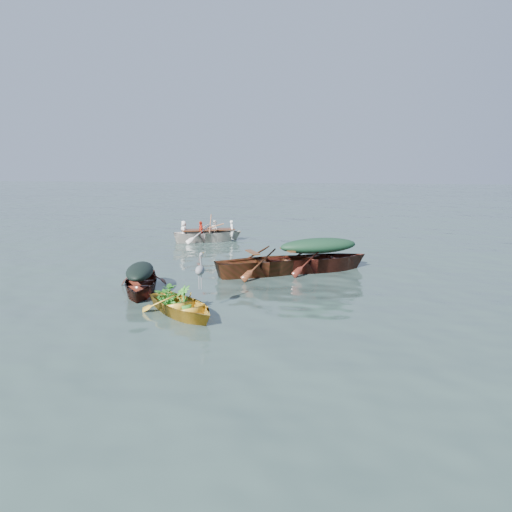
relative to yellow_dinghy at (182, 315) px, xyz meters
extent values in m
plane|color=#324741|center=(1.40, 2.88, 0.00)|extent=(140.00, 140.00, 0.00)
imported|color=gold|center=(0.00, 0.00, 0.00)|extent=(3.21, 3.16, 0.85)
imported|color=#4E1E12|center=(-1.81, 1.88, 0.00)|extent=(2.31, 3.89, 0.91)
imported|color=#521E13|center=(3.09, 5.49, 0.00)|extent=(5.16, 3.60, 1.20)
imported|color=#5D2A17|center=(1.54, 4.73, 0.00)|extent=(5.24, 3.89, 1.24)
imported|color=silver|center=(-2.17, 11.00, 0.00)|extent=(4.61, 2.90, 1.06)
ellipsoid|color=black|center=(-1.81, 1.88, 0.66)|extent=(1.27, 2.14, 0.40)
ellipsoid|color=#14311E|center=(3.09, 5.49, 0.86)|extent=(2.84, 1.98, 0.52)
imported|color=#2B701D|center=(-0.38, 0.40, 0.72)|extent=(1.13, 1.13, 0.60)
imported|color=white|center=(-2.17, 11.00, 0.91)|extent=(3.33, 2.28, 0.76)
camera|label=1|loc=(3.59, -11.22, 3.70)|focal=35.00mm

